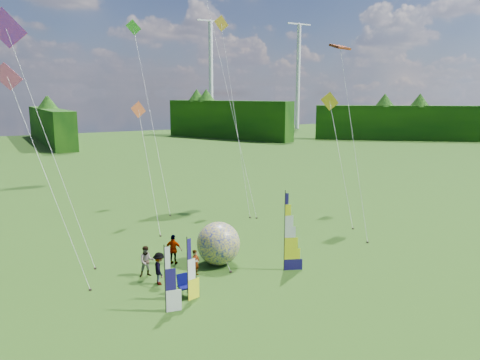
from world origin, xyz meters
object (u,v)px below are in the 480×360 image
side_banner_left (188,271)px  kite_whale (226,75)px  bol_inflatable (218,243)px  spectator_a (196,263)px  feather_banner_main (285,232)px  side_banner_far (165,280)px  spectator_c (159,269)px  spectator_d (174,250)px  camp_chair (185,285)px  spectator_b (147,261)px

side_banner_left → kite_whale: (11.80, 18.13, 10.40)m
bol_inflatable → spectator_a: bearing=-153.1°
side_banner_left → feather_banner_main: bearing=-4.6°
feather_banner_main → bol_inflatable: (-2.91, 2.84, -1.02)m
side_banner_left → spectator_a: (1.74, 2.92, -0.87)m
side_banner_far → spectator_c: 3.59m
spectator_d → side_banner_far: bearing=108.5°
feather_banner_main → spectator_c: (-7.13, 1.69, -1.44)m
camp_chair → kite_whale: 23.93m
feather_banner_main → camp_chair: bearing=-153.9°
side_banner_left → spectator_a: bearing=45.4°
feather_banner_main → camp_chair: size_ratio=4.10×
bol_inflatable → kite_whale: size_ratio=0.11×
side_banner_far → camp_chair: 2.27m
spectator_a → camp_chair: bearing=-160.3°
feather_banner_main → spectator_c: 7.47m
feather_banner_main → side_banner_far: size_ratio=1.43×
feather_banner_main → spectator_b: bearing=179.3°
feather_banner_main → kite_whale: 20.28m
side_banner_left → bol_inflatable: (3.71, 3.92, -0.31)m
feather_banner_main → side_banner_left: feather_banner_main is taller
side_banner_left → kite_whale: 24.00m
feather_banner_main → spectator_a: (-4.88, 1.84, -1.57)m
side_banner_far → feather_banner_main: bearing=21.8°
side_banner_far → side_banner_left: bearing=33.5°
side_banner_far → spectator_b: size_ratio=1.83×
side_banner_far → spectator_d: 6.55m
spectator_b → bol_inflatable: bearing=6.9°
spectator_b → kite_whale: (12.53, 13.90, 11.14)m
bol_inflatable → camp_chair: bol_inflatable is taller
kite_whale → spectator_c: bearing=-106.8°
bol_inflatable → kite_whale: (8.08, 14.21, 10.71)m
spectator_b → camp_chair: size_ratio=1.57×
spectator_a → camp_chair: 2.78m
spectator_d → spectator_a: bearing=143.5°
side_banner_left → spectator_d: bearing=62.2°
feather_banner_main → spectator_d: feather_banner_main is taller
side_banner_far → camp_chair: side_banner_far is taller
feather_banner_main → bol_inflatable: size_ratio=1.77×
bol_inflatable → spectator_a: bol_inflatable is taller
feather_banner_main → spectator_d: bearing=164.1°
side_banner_left → spectator_b: side_banner_left is taller
bol_inflatable → spectator_b: bol_inflatable is taller
spectator_c → feather_banner_main: bearing=-93.1°
bol_inflatable → feather_banner_main: bearing=-44.3°
spectator_c → kite_whale: size_ratio=0.08×
feather_banner_main → side_banner_left: bearing=-148.3°
spectator_a → spectator_b: size_ratio=0.86×
spectator_b → kite_whale: kite_whale is taller
side_banner_left → kite_whale: kite_whale is taller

